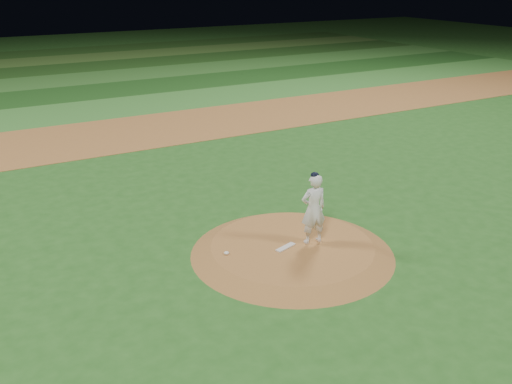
% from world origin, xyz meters
% --- Properties ---
extents(ground, '(120.00, 120.00, 0.00)m').
position_xyz_m(ground, '(0.00, 0.00, 0.00)').
color(ground, '#245B1D').
rests_on(ground, ground).
extents(infield_dirt_band, '(70.00, 6.00, 0.02)m').
position_xyz_m(infield_dirt_band, '(0.00, 14.00, 0.01)').
color(infield_dirt_band, '#9E6431').
rests_on(infield_dirt_band, ground).
extents(outfield_stripe_0, '(70.00, 5.00, 0.02)m').
position_xyz_m(outfield_stripe_0, '(0.00, 19.50, 0.01)').
color(outfield_stripe_0, '#357B2D').
rests_on(outfield_stripe_0, ground).
extents(outfield_stripe_1, '(70.00, 5.00, 0.02)m').
position_xyz_m(outfield_stripe_1, '(0.00, 24.50, 0.01)').
color(outfield_stripe_1, '#1A4917').
rests_on(outfield_stripe_1, ground).
extents(outfield_stripe_2, '(70.00, 5.00, 0.02)m').
position_xyz_m(outfield_stripe_2, '(0.00, 29.50, 0.01)').
color(outfield_stripe_2, '#306B27').
rests_on(outfield_stripe_2, ground).
extents(outfield_stripe_3, '(70.00, 5.00, 0.02)m').
position_xyz_m(outfield_stripe_3, '(0.00, 34.50, 0.01)').
color(outfield_stripe_3, '#1D4516').
rests_on(outfield_stripe_3, ground).
extents(outfield_stripe_4, '(70.00, 5.00, 0.02)m').
position_xyz_m(outfield_stripe_4, '(0.00, 39.50, 0.01)').
color(outfield_stripe_4, '#3B6725').
rests_on(outfield_stripe_4, ground).
extents(outfield_stripe_5, '(70.00, 5.00, 0.02)m').
position_xyz_m(outfield_stripe_5, '(0.00, 44.50, 0.01)').
color(outfield_stripe_5, '#204A17').
rests_on(outfield_stripe_5, ground).
extents(pitchers_mound, '(5.50, 5.50, 0.25)m').
position_xyz_m(pitchers_mound, '(0.00, 0.00, 0.12)').
color(pitchers_mound, '#9E6531').
rests_on(pitchers_mound, ground).
extents(pitching_rubber, '(0.66, 0.35, 0.03)m').
position_xyz_m(pitching_rubber, '(-0.25, -0.05, 0.27)').
color(pitching_rubber, silver).
rests_on(pitching_rubber, pitchers_mound).
extents(rosin_bag, '(0.14, 0.14, 0.07)m').
position_xyz_m(rosin_bag, '(-1.79, 0.39, 0.29)').
color(rosin_bag, white).
rests_on(rosin_bag, pitchers_mound).
extents(pitcher_on_mound, '(0.77, 0.55, 2.02)m').
position_xyz_m(pitcher_on_mound, '(0.56, -0.12, 1.24)').
color(pitcher_on_mound, white).
rests_on(pitcher_on_mound, pitchers_mound).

